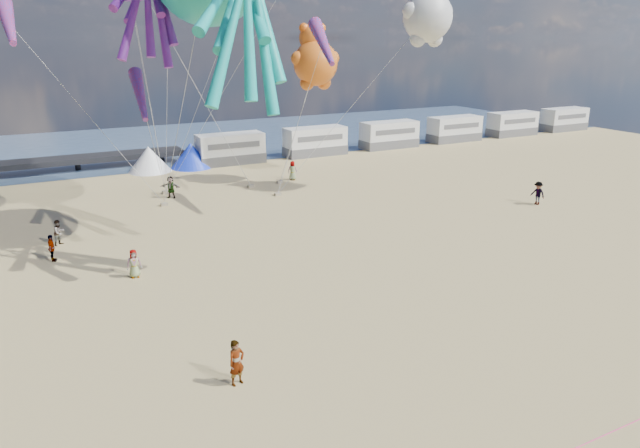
# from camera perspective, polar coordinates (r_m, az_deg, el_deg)

# --- Properties ---
(ground) EXTENTS (120.00, 120.00, 0.00)m
(ground) POSITION_cam_1_polar(r_m,az_deg,el_deg) (22.12, 10.73, -15.21)
(ground) COLOR tan
(ground) RESTS_ON ground
(water) EXTENTS (120.00, 120.00, 0.00)m
(water) POSITION_cam_1_polar(r_m,az_deg,el_deg) (71.33, -17.41, 7.59)
(water) COLOR #3A516F
(water) RESTS_ON ground
(motorhome_0) EXTENTS (6.60, 2.50, 3.00)m
(motorhome_0) POSITION_cam_1_polar(r_m,az_deg,el_deg) (58.12, -8.95, 7.45)
(motorhome_0) COLOR silver
(motorhome_0) RESTS_ON ground
(motorhome_1) EXTENTS (6.60, 2.50, 3.00)m
(motorhome_1) POSITION_cam_1_polar(r_m,az_deg,el_deg) (61.70, -0.49, 8.28)
(motorhome_1) COLOR silver
(motorhome_1) RESTS_ON ground
(motorhome_2) EXTENTS (6.60, 2.50, 3.00)m
(motorhome_2) POSITION_cam_1_polar(r_m,az_deg,el_deg) (66.46, 6.94, 8.86)
(motorhome_2) COLOR silver
(motorhome_2) RESTS_ON ground
(motorhome_3) EXTENTS (6.60, 2.50, 3.00)m
(motorhome_3) POSITION_cam_1_polar(r_m,az_deg,el_deg) (72.15, 13.30, 9.23)
(motorhome_3) COLOR silver
(motorhome_3) RESTS_ON ground
(motorhome_4) EXTENTS (6.60, 2.50, 3.00)m
(motorhome_4) POSITION_cam_1_polar(r_m,az_deg,el_deg) (78.59, 18.68, 9.47)
(motorhome_4) COLOR silver
(motorhome_4) RESTS_ON ground
(motorhome_5) EXTENTS (6.60, 2.50, 3.00)m
(motorhome_5) POSITION_cam_1_polar(r_m,az_deg,el_deg) (85.60, 23.22, 9.60)
(motorhome_5) COLOR silver
(motorhome_5) RESTS_ON ground
(tent_white) EXTENTS (4.00, 4.00, 2.40)m
(tent_white) POSITION_cam_1_polar(r_m,az_deg,el_deg) (56.25, -16.72, 6.24)
(tent_white) COLOR white
(tent_white) RESTS_ON ground
(tent_blue) EXTENTS (4.00, 4.00, 2.40)m
(tent_blue) POSITION_cam_1_polar(r_m,az_deg,el_deg) (57.08, -12.77, 6.72)
(tent_blue) COLOR #1933CC
(tent_blue) RESTS_ON ground
(standing_person) EXTENTS (0.73, 0.59, 1.76)m
(standing_person) POSITION_cam_1_polar(r_m,az_deg,el_deg) (21.38, -8.34, -13.55)
(standing_person) COLOR tan
(standing_person) RESTS_ON ground
(beachgoer_0) EXTENTS (0.74, 0.68, 1.70)m
(beachgoer_0) POSITION_cam_1_polar(r_m,az_deg,el_deg) (50.76, -2.76, 5.36)
(beachgoer_0) COLOR #7F6659
(beachgoer_0) RESTS_ON ground
(beachgoer_1) EXTENTS (0.92, 0.89, 1.59)m
(beachgoer_1) POSITION_cam_1_polar(r_m,az_deg,el_deg) (38.06, -24.65, -0.77)
(beachgoer_1) COLOR #7F6659
(beachgoer_1) RESTS_ON ground
(beachgoer_2) EXTENTS (0.78, 0.94, 1.77)m
(beachgoer_2) POSITION_cam_1_polar(r_m,az_deg,el_deg) (46.12, 20.95, 2.90)
(beachgoer_2) COLOR #7F6659
(beachgoer_2) RESTS_ON ground
(beachgoer_3) EXTENTS (0.76, 1.10, 1.56)m
(beachgoer_3) POSITION_cam_1_polar(r_m,az_deg,el_deg) (35.47, -25.25, -2.19)
(beachgoer_3) COLOR #7F6659
(beachgoer_3) RESTS_ON ground
(beachgoer_4) EXTENTS (1.08, 0.93, 1.74)m
(beachgoer_4) POSITION_cam_1_polar(r_m,az_deg,el_deg) (46.43, -14.70, 3.59)
(beachgoer_4) COLOR #7F6659
(beachgoer_4) RESTS_ON ground
(beachgoer_6) EXTENTS (0.58, 0.40, 1.54)m
(beachgoer_6) POSITION_cam_1_polar(r_m,az_deg,el_deg) (31.52, -18.11, -3.78)
(beachgoer_6) COLOR #7F6659
(beachgoer_6) RESTS_ON ground
(sandbag_a) EXTENTS (0.50, 0.35, 0.22)m
(sandbag_a) POSITION_cam_1_polar(r_m,az_deg,el_deg) (44.48, -15.30, 1.90)
(sandbag_a) COLOR gray
(sandbag_a) RESTS_ON ground
(sandbag_b) EXTENTS (0.50, 0.35, 0.22)m
(sandbag_b) POSITION_cam_1_polar(r_m,az_deg,el_deg) (48.65, -6.93, 3.78)
(sandbag_b) COLOR gray
(sandbag_b) RESTS_ON ground
(sandbag_c) EXTENTS (0.50, 0.35, 0.22)m
(sandbag_c) POSITION_cam_1_polar(r_m,az_deg,el_deg) (45.87, -4.25, 2.99)
(sandbag_c) COLOR gray
(sandbag_c) RESTS_ON ground
(sandbag_d) EXTENTS (0.50, 0.35, 0.22)m
(sandbag_d) POSITION_cam_1_polar(r_m,az_deg,el_deg) (49.83, -4.03, 4.22)
(sandbag_d) COLOR gray
(sandbag_d) RESTS_ON ground
(sandbag_e) EXTENTS (0.50, 0.35, 0.22)m
(sandbag_e) POSITION_cam_1_polar(r_m,az_deg,el_deg) (48.04, -15.17, 3.10)
(sandbag_e) COLOR gray
(sandbag_e) RESTS_ON ground
(kite_panda) EXTENTS (5.79, 5.64, 6.41)m
(kite_panda) POSITION_cam_1_polar(r_m,az_deg,el_deg) (46.46, 10.71, 19.70)
(kite_panda) COLOR silver
(kite_teddy_orange) EXTENTS (5.65, 5.49, 6.29)m
(kite_teddy_orange) POSITION_cam_1_polar(r_m,az_deg,el_deg) (48.79, -0.46, 15.78)
(kite_teddy_orange) COLOR orange
(windsock_left) EXTENTS (1.31, 7.12, 7.09)m
(windsock_left) POSITION_cam_1_polar(r_m,az_deg,el_deg) (41.63, -28.74, 17.28)
(windsock_left) COLOR red
(windsock_mid) EXTENTS (2.56, 6.14, 6.09)m
(windsock_mid) POSITION_cam_1_polar(r_m,az_deg,el_deg) (40.71, 0.31, 17.68)
(windsock_mid) COLOR red
(windsock_right) EXTENTS (1.41, 5.30, 5.24)m
(windsock_right) POSITION_cam_1_polar(r_m,az_deg,el_deg) (38.15, -17.54, 12.18)
(windsock_right) COLOR red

